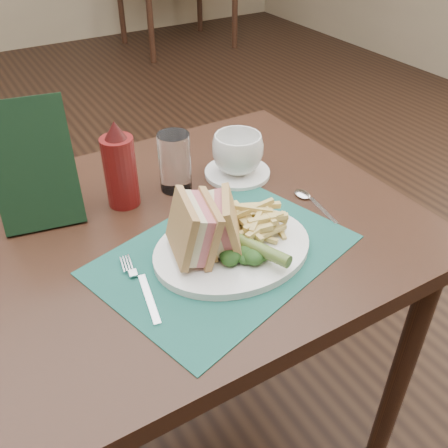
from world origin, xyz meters
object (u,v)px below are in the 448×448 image
sandwich_half_a (182,230)px  plate (232,249)px  placemat (224,254)px  ketchup_bottle (120,164)px  table_main (193,344)px  table_bg_right (177,0)px  sandwich_half_b (208,222)px  coffee_cup (238,153)px  drinking_glass (175,162)px  check_presenter (33,166)px  saucer (237,173)px

sandwich_half_a → plate: bearing=0.3°
placemat → ketchup_bottle: 0.29m
placemat → ketchup_bottle: ketchup_bottle is taller
table_main → table_bg_right: bearing=64.1°
table_main → sandwich_half_b: sandwich_half_b is taller
coffee_cup → ketchup_bottle: (-0.27, 0.02, 0.04)m
table_bg_right → placemat: 3.89m
sandwich_half_a → drinking_glass: 0.26m
sandwich_half_b → check_presenter: (-0.23, 0.26, 0.05)m
drinking_glass → sandwich_half_a: bearing=-113.6°
placemat → coffee_cup: 0.30m
saucer → ketchup_bottle: bearing=175.0°
placemat → drinking_glass: size_ratio=3.43×
sandwich_half_a → coffee_cup: sandwich_half_a is taller
sandwich_half_a → table_bg_right: bearing=76.6°
placemat → table_main: bearing=94.7°
sandwich_half_b → ketchup_bottle: bearing=136.4°
check_presenter → ketchup_bottle: bearing=0.8°
check_presenter → saucer: bearing=3.9°
table_bg_right → sandwich_half_b: sandwich_half_b is taller
table_main → sandwich_half_a: 0.47m
table_main → saucer: saucer is taller
placemat → check_presenter: size_ratio=1.78×
sandwich_half_b → coffee_cup: sandwich_half_b is taller
placemat → sandwich_half_b: size_ratio=4.36×
plate → check_presenter: check_presenter is taller
table_main → sandwich_half_b: bearing=-94.9°
sandwich_half_a → sandwich_half_b: 0.05m
table_main → plate: plate is taller
saucer → drinking_glass: drinking_glass is taller
sandwich_half_a → saucer: (0.25, 0.22, -0.07)m
placemat → coffee_cup: size_ratio=3.90×
saucer → placemat: bearing=-127.0°
plate → check_presenter: size_ratio=1.19×
plate → sandwich_half_b: sandwich_half_b is taller
coffee_cup → check_presenter: bearing=173.1°
ketchup_bottle → placemat: bearing=-70.3°
plate → ketchup_bottle: ketchup_bottle is taller
table_bg_right → coffee_cup: size_ratio=7.86×
sandwich_half_b → coffee_cup: bearing=77.1°
ketchup_bottle → sandwich_half_a: bearing=-85.9°
plate → sandwich_half_a: (-0.09, 0.02, 0.06)m
table_bg_right → ketchup_bottle: (-1.72, -3.25, 0.47)m
sandwich_half_b → saucer: sandwich_half_b is taller
table_main → sandwich_half_b: (-0.01, -0.11, 0.44)m
table_main → drinking_glass: 0.46m
ketchup_bottle → coffee_cup: bearing=-5.0°
placemat → coffee_cup: coffee_cup is taller
placemat → plate: (0.02, -0.00, 0.01)m
sandwich_half_b → drinking_glass: 0.24m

